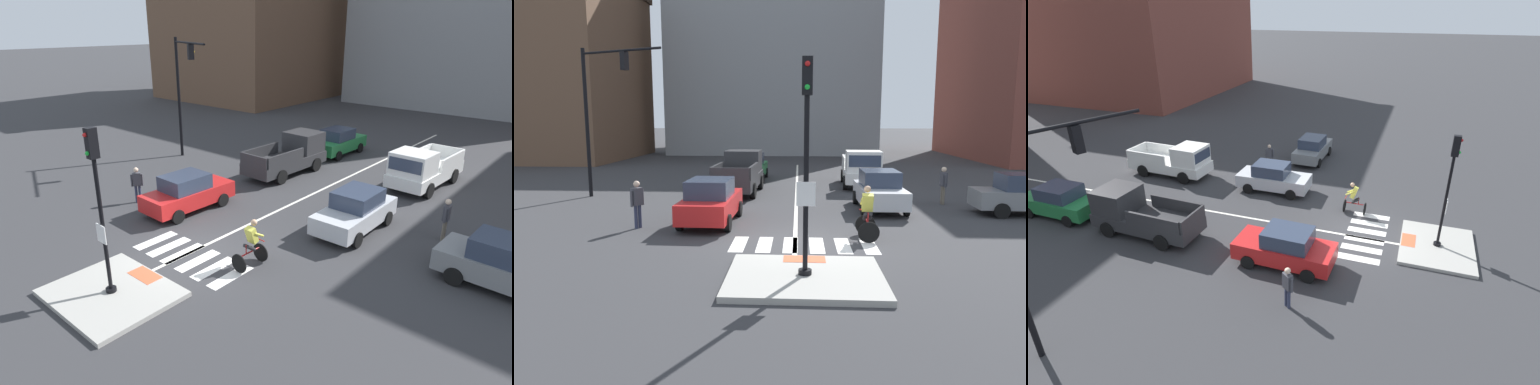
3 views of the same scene
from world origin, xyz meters
The scene contains 22 objects.
ground_plane centered at (0.00, 0.00, 0.00)m, with size 300.00×300.00×0.00m, color #333335.
traffic_island centered at (0.00, -3.43, 0.07)m, with size 3.71×3.12×0.15m, color #A3A099.
tactile_pad_front centered at (0.00, -2.22, 0.15)m, with size 1.10×0.60×0.01m, color #DB5B38.
signal_pole centered at (0.00, -3.44, 3.16)m, with size 0.44×0.38×5.01m.
crosswalk_stripe_a centered at (-1.98, -0.30, 0.00)m, with size 0.44×1.80×0.01m, color silver.
crosswalk_stripe_b centered at (-1.19, -0.30, 0.00)m, with size 0.44×1.80×0.01m, color silver.
crosswalk_stripe_c centered at (-0.40, -0.30, 0.00)m, with size 0.44×1.80×0.01m, color silver.
crosswalk_stripe_d centered at (0.40, -0.30, 0.00)m, with size 0.44×1.80×0.01m, color silver.
crosswalk_stripe_e centered at (1.19, -0.30, 0.00)m, with size 0.44×1.80×0.01m, color silver.
crosswalk_stripe_f centered at (1.98, -0.30, 0.00)m, with size 0.44×1.80×0.01m, color silver.
lane_centre_line centered at (-0.26, 10.00, 0.00)m, with size 0.14×28.00×0.01m, color silver.
traffic_light_mast centered at (-9.55, 7.74, 4.55)m, with size 4.29×1.78×7.03m.
building_corner_left centered at (-2.91, 42.68, 10.10)m, with size 21.87×20.79×20.16m.
building_corner_right centered at (-23.62, 29.27, 8.11)m, with size 15.77×16.02×16.17m.
car_red_westbound_near centered at (-3.34, 2.51, 0.81)m, with size 1.92×4.14×1.64m.
car_silver_eastbound_mid centered at (3.22, 5.51, 0.81)m, with size 1.88×4.12×1.64m.
car_green_westbound_distant centered at (-3.10, 14.65, 0.81)m, with size 1.90×4.13×1.64m.
pickup_truck_white_eastbound_far centered at (3.29, 11.99, 0.98)m, with size 2.24×5.19×2.08m.
pickup_truck_charcoal_westbound_far centered at (-3.16, 9.78, 0.98)m, with size 2.21×5.17×2.08m.
cyclist centered at (2.02, 0.66, 0.87)m, with size 0.70×1.11×1.68m.
pedestrian_at_curb_left centered at (-5.75, 1.59, 0.98)m, with size 0.38×0.47×1.67m.
pedestrian_waiting_far_side centered at (6.24, 6.91, 0.98)m, with size 0.25×0.55×1.67m.
Camera 2 is at (-0.18, -14.25, 3.84)m, focal length 33.21 mm.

